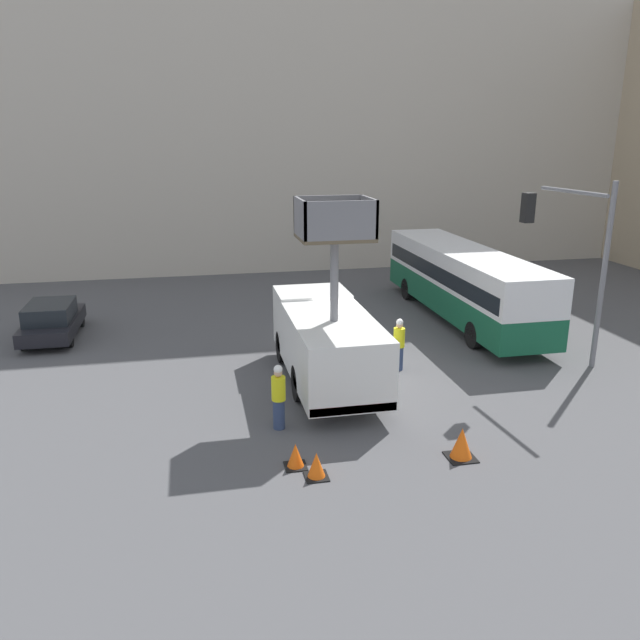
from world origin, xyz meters
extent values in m
plane|color=#4C4C4F|center=(0.00, 0.00, 0.00)|extent=(120.00, 120.00, 0.00)
cube|color=#BCB2A3|center=(0.00, 21.15, 10.98)|extent=(44.00, 10.00, 21.96)
cube|color=silver|center=(-1.04, 1.40, 1.50)|extent=(2.44, 2.03, 2.02)
cube|color=silver|center=(-1.04, -1.99, 1.45)|extent=(2.44, 4.74, 1.93)
cube|color=red|center=(-1.04, -4.31, 0.64)|extent=(2.39, 0.10, 0.24)
cylinder|color=black|center=(-2.11, 1.40, 0.54)|extent=(0.30, 1.08, 1.08)
cylinder|color=black|center=(0.03, 1.40, 0.54)|extent=(0.30, 1.08, 1.08)
cylinder|color=black|center=(-2.11, -1.99, 0.54)|extent=(0.30, 1.08, 1.08)
cylinder|color=black|center=(0.03, -1.99, 0.54)|extent=(0.30, 1.08, 1.08)
cylinder|color=slate|center=(-1.04, -1.99, 3.61)|extent=(0.24, 0.24, 2.39)
cube|color=brown|center=(-1.04, -1.99, 4.86)|extent=(2.05, 1.70, 0.10)
cube|color=slate|center=(-2.03, -1.99, 5.44)|extent=(0.08, 1.70, 1.05)
cube|color=slate|center=(-0.06, -1.99, 5.44)|extent=(0.08, 1.70, 1.05)
cube|color=slate|center=(-1.04, -1.18, 5.44)|extent=(2.05, 0.08, 1.05)
cube|color=slate|center=(-1.04, -2.80, 5.44)|extent=(2.05, 0.08, 1.05)
cube|color=#145638|center=(6.19, 5.04, 1.02)|extent=(2.52, 11.87, 1.17)
cube|color=silver|center=(6.19, 5.04, 2.32)|extent=(2.52, 11.87, 1.43)
cube|color=black|center=(6.19, 5.04, 2.10)|extent=(2.54, 11.40, 0.63)
cylinder|color=black|center=(5.08, 8.72, 0.51)|extent=(0.30, 1.02, 1.02)
cylinder|color=black|center=(7.30, 8.72, 0.51)|extent=(0.30, 1.02, 1.02)
cylinder|color=black|center=(5.08, 1.36, 0.51)|extent=(0.30, 1.02, 1.02)
cylinder|color=black|center=(7.30, 1.36, 0.51)|extent=(0.30, 1.02, 1.02)
cylinder|color=slate|center=(8.24, -1.25, 3.12)|extent=(0.18, 0.18, 6.24)
cylinder|color=slate|center=(6.70, -1.36, 5.94)|extent=(0.35, 3.11, 0.13)
cube|color=black|center=(5.15, -1.47, 5.49)|extent=(0.34, 0.34, 0.90)
sphere|color=red|center=(5.15, -1.47, 5.74)|extent=(0.20, 0.20, 0.20)
cylinder|color=navy|center=(-2.96, -3.74, 0.42)|extent=(0.32, 0.32, 0.83)
cylinder|color=yellow|center=(-2.96, -3.74, 1.16)|extent=(0.38, 0.38, 0.66)
sphere|color=tan|center=(-2.96, -3.74, 1.60)|extent=(0.23, 0.23, 0.23)
sphere|color=white|center=(-2.96, -3.74, 1.70)|extent=(0.24, 0.24, 0.24)
cylinder|color=navy|center=(1.61, -0.20, 0.41)|extent=(0.32, 0.32, 0.82)
cylinder|color=yellow|center=(1.61, -0.20, 1.14)|extent=(0.38, 0.38, 0.65)
sphere|color=tan|center=(1.61, -0.20, 1.58)|extent=(0.22, 0.22, 0.22)
sphere|color=white|center=(1.61, -0.20, 1.68)|extent=(0.23, 0.23, 0.23)
cube|color=black|center=(-2.47, -6.42, 0.01)|extent=(0.54, 0.54, 0.03)
cone|color=#F25B0F|center=(-2.47, -6.42, 0.31)|extent=(0.44, 0.44, 0.62)
cube|color=black|center=(1.19, -6.26, 0.01)|extent=(0.70, 0.70, 0.03)
cone|color=#F25B0F|center=(1.19, -6.26, 0.40)|extent=(0.56, 0.56, 0.80)
cube|color=black|center=(-2.87, -5.86, 0.01)|extent=(0.53, 0.53, 0.03)
cone|color=#F25B0F|center=(-2.87, -5.86, 0.30)|extent=(0.42, 0.42, 0.60)
cube|color=black|center=(-10.48, 5.87, 0.53)|extent=(1.85, 4.27, 0.52)
cube|color=black|center=(-10.48, 5.66, 1.12)|extent=(1.63, 2.35, 0.65)
cylinder|color=black|center=(-11.29, 7.20, 0.32)|extent=(0.22, 0.64, 0.64)
cylinder|color=black|center=(-9.68, 7.20, 0.32)|extent=(0.22, 0.64, 0.64)
cylinder|color=black|center=(-11.29, 4.55, 0.32)|extent=(0.22, 0.64, 0.64)
cylinder|color=black|center=(-9.68, 4.55, 0.32)|extent=(0.22, 0.64, 0.64)
camera|label=1|loc=(-5.01, -19.01, 7.63)|focal=35.00mm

